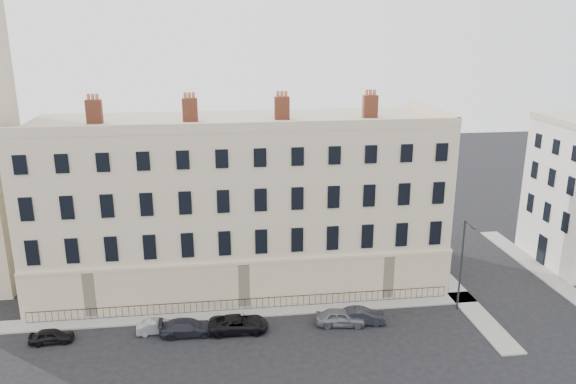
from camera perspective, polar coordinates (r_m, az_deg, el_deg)
The scene contains 13 objects.
ground at distance 44.38m, azimuth 4.06°, elevation -14.69°, with size 160.00×160.00×0.00m, color black.
terrace at distance 51.49m, azimuth -4.97°, elevation -1.01°, with size 36.22×12.22×17.00m.
pavement_terrace at distance 47.98m, azimuth -9.25°, elevation -12.23°, with size 48.00×2.00×0.12m, color gray.
pavement_east_return at distance 54.79m, azimuth 15.93°, elevation -8.86°, with size 2.00×24.00×0.12m, color gray.
pavement_adjacent at distance 60.89m, azimuth 23.93°, elevation -7.07°, with size 2.00×20.00×0.12m, color gray.
railings at distance 48.10m, azimuth -4.41°, elevation -11.30°, with size 35.00×0.04×0.96m.
car_a at distance 47.10m, azimuth -22.89°, elevation -13.33°, with size 1.30×3.22×1.10m, color black.
car_b at distance 46.00m, azimuth -13.12°, elevation -13.14°, with size 1.12×3.22×1.06m, color gray.
car_c at distance 45.19m, azimuth -10.15°, elevation -13.38°, with size 1.77×4.35×1.26m, color black.
car_d at distance 45.12m, azimuth -5.02°, elevation -13.19°, with size 2.15×4.66×1.30m, color black.
car_e at distance 45.98m, azimuth 5.37°, elevation -12.55°, with size 1.60×3.99×1.36m, color slate.
car_f at distance 46.42m, azimuth 7.50°, elevation -12.39°, with size 1.33×3.81×1.26m, color black.
streetlamp at distance 48.53m, azimuth 17.27°, elevation -6.73°, with size 0.18×1.72×7.97m.
Camera 1 is at (-8.04, -37.09, 23.01)m, focal length 35.00 mm.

